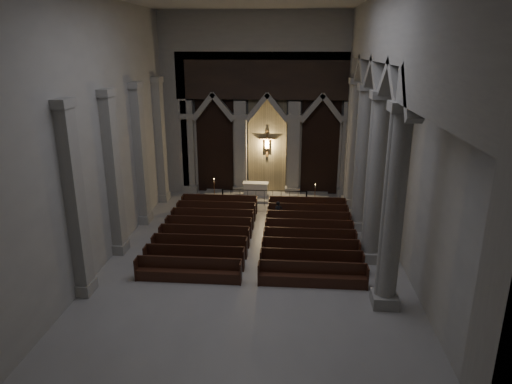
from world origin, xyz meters
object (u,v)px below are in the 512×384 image
at_px(candle_stand_left, 214,196).
at_px(pews, 258,236).
at_px(worshipper, 278,212).
at_px(candle_stand_right, 315,199).
at_px(altar, 256,189).
at_px(altar_rail, 264,195).

bearing_deg(candle_stand_left, pews, -61.69).
bearing_deg(pews, worshipper, 71.02).
bearing_deg(candle_stand_right, altar, 161.26).
height_order(altar_rail, worshipper, worshipper).
height_order(candle_stand_right, worshipper, candle_stand_right).
distance_m(candle_stand_left, pews, 7.00).
height_order(altar, altar_rail, altar_rail).
bearing_deg(pews, altar_rail, 90.00).
bearing_deg(candle_stand_left, candle_stand_right, -0.69).
xyz_separation_m(altar, candle_stand_left, (-2.62, -1.26, -0.15)).
distance_m(pews, worshipper, 3.06).
bearing_deg(worshipper, altar, 97.37).
distance_m(candle_stand_right, pews, 6.89).
distance_m(altar_rail, pews, 5.72).
distance_m(altar, worshipper, 4.84).
relative_size(candle_stand_left, pews, 0.16).
bearing_deg(worshipper, candle_stand_left, 129.72).
relative_size(pews, worshipper, 7.95).
bearing_deg(worshipper, altar_rail, 96.30).
height_order(candle_stand_left, pews, candle_stand_left).
bearing_deg(worshipper, candle_stand_right, 41.74).
bearing_deg(candle_stand_right, pews, -118.10).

